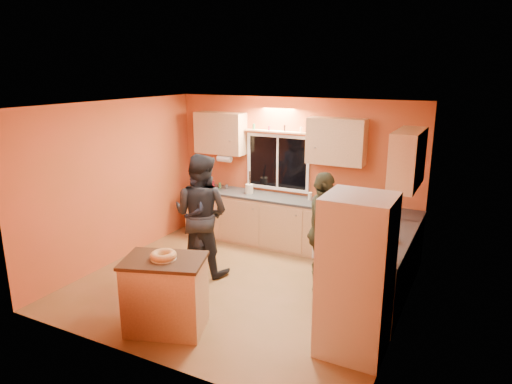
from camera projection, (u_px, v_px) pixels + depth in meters
The scene contains 14 objects.
ground at pixel (239, 285), 6.66m from camera, with size 4.50×4.50×0.00m, color brown.
room_shell at pixel (260, 173), 6.54m from camera, with size 4.54×4.04×2.61m.
back_counter at pixel (287, 223), 8.00m from camera, with size 4.23×0.62×0.90m.
right_counter at pixel (384, 270), 6.11m from camera, with size 0.62×1.84×0.90m.
refrigerator at pixel (356, 276), 4.90m from camera, with size 0.72×0.70×1.80m, color silver.
island at pixel (166, 294), 5.43m from camera, with size 1.10×0.92×0.91m.
bundt_pastry at pixel (163, 255), 5.30m from camera, with size 0.31×0.31×0.09m, color tan.
person_left at pixel (198, 221), 6.87m from camera, with size 0.61×0.40×1.69m, color black.
person_center at pixel (201, 214), 6.90m from camera, with size 0.91×0.71×1.86m, color black.
person_right at pixel (322, 232), 6.37m from camera, with size 1.00×0.42×1.71m, color #363A25.
mixing_bowl at pixel (340, 202), 7.49m from camera, with size 0.36×0.36×0.09m, color black.
utensil_crock at pixel (249, 189), 8.16m from camera, with size 0.14×0.14×0.17m, color beige.
potted_plant at pixel (378, 250), 5.25m from camera, with size 0.26×0.22×0.28m, color gray.
red_box at pixel (390, 239), 5.87m from camera, with size 0.16×0.12×0.07m, color #B31B2B.
Camera 1 is at (2.98, -5.30, 3.04)m, focal length 32.00 mm.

